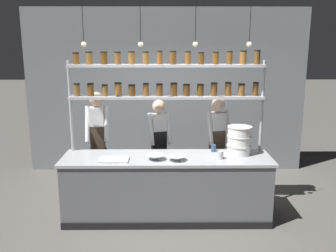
# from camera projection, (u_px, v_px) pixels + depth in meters

# --- Properties ---
(ground_plane) EXTENTS (40.00, 40.00, 0.00)m
(ground_plane) POSITION_uv_depth(u_px,v_px,m) (167.00, 217.00, 5.47)
(ground_plane) COLOR #5B5651
(back_wall) EXTENTS (5.35, 0.12, 3.13)m
(back_wall) POSITION_uv_depth(u_px,v_px,m) (166.00, 91.00, 7.22)
(back_wall) COLOR gray
(back_wall) RESTS_ON ground_plane
(prep_counter) EXTENTS (2.95, 0.76, 0.92)m
(prep_counter) POSITION_uv_depth(u_px,v_px,m) (167.00, 188.00, 5.37)
(prep_counter) COLOR slate
(prep_counter) RESTS_ON ground_plane
(spice_shelf_unit) EXTENTS (2.83, 0.28, 2.39)m
(spice_shelf_unit) POSITION_uv_depth(u_px,v_px,m) (167.00, 83.00, 5.37)
(spice_shelf_unit) COLOR #ADAFB5
(spice_shelf_unit) RESTS_ON ground_plane
(chef_left) EXTENTS (0.38, 0.31, 1.74)m
(chef_left) POSITION_uv_depth(u_px,v_px,m) (98.00, 137.00, 5.95)
(chef_left) COLOR black
(chef_left) RESTS_ON ground_plane
(chef_center) EXTENTS (0.41, 0.34, 1.61)m
(chef_center) POSITION_uv_depth(u_px,v_px,m) (159.00, 142.00, 6.04)
(chef_center) COLOR black
(chef_center) RESTS_ON ground_plane
(chef_right) EXTENTS (0.40, 0.33, 1.65)m
(chef_right) POSITION_uv_depth(u_px,v_px,m) (217.00, 141.00, 5.97)
(chef_right) COLOR black
(chef_right) RESTS_ON ground_plane
(container_stack) EXTENTS (0.35, 0.35, 0.41)m
(container_stack) POSITION_uv_depth(u_px,v_px,m) (239.00, 140.00, 5.35)
(container_stack) COLOR white
(container_stack) RESTS_ON prep_counter
(cutting_board) EXTENTS (0.40, 0.26, 0.02)m
(cutting_board) POSITION_uv_depth(u_px,v_px,m) (114.00, 160.00, 5.09)
(cutting_board) COLOR silver
(cutting_board) RESTS_ON prep_counter
(prep_bowl_near_left) EXTENTS (0.25, 0.25, 0.07)m
(prep_bowl_near_left) POSITION_uv_depth(u_px,v_px,m) (155.00, 157.00, 5.13)
(prep_bowl_near_left) COLOR silver
(prep_bowl_near_left) RESTS_ON prep_counter
(prep_bowl_center_front) EXTENTS (0.25, 0.25, 0.07)m
(prep_bowl_center_front) POSITION_uv_depth(u_px,v_px,m) (176.00, 158.00, 5.10)
(prep_bowl_center_front) COLOR silver
(prep_bowl_center_front) RESTS_ON prep_counter
(serving_cup_front) EXTENTS (0.08, 0.08, 0.11)m
(serving_cup_front) POSITION_uv_depth(u_px,v_px,m) (220.00, 155.00, 5.17)
(serving_cup_front) COLOR #B2B7BC
(serving_cup_front) RESTS_ON prep_counter
(serving_cup_by_board) EXTENTS (0.07, 0.07, 0.10)m
(serving_cup_by_board) POSITION_uv_depth(u_px,v_px,m) (214.00, 148.00, 5.51)
(serving_cup_by_board) COLOR #334C70
(serving_cup_by_board) RESTS_ON prep_counter
(pendant_light_row) EXTENTS (2.25, 0.07, 0.64)m
(pendant_light_row) POSITION_uv_depth(u_px,v_px,m) (167.00, 42.00, 4.92)
(pendant_light_row) COLOR black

